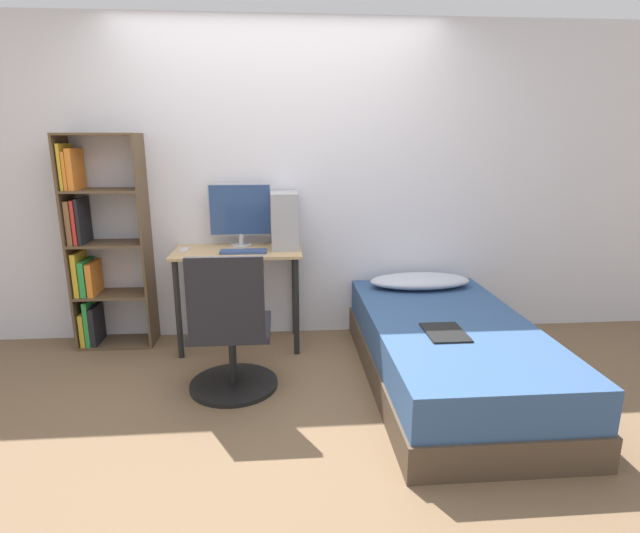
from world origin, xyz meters
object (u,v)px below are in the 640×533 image
(office_chair, at_px, (231,342))
(keyboard, at_px, (243,252))
(bed, at_px, (448,352))
(bookshelf, at_px, (96,249))
(monitor, at_px, (240,212))
(pc_tower, at_px, (285,220))

(office_chair, bearing_deg, keyboard, 85.68)
(keyboard, bearing_deg, bed, -25.21)
(office_chair, height_order, keyboard, office_chair)
(keyboard, bearing_deg, bookshelf, 169.46)
(bookshelf, relative_size, keyboard, 4.81)
(bookshelf, relative_size, bed, 0.81)
(monitor, relative_size, pc_tower, 1.14)
(bookshelf, xyz_separation_m, bed, (2.52, -0.86, -0.56))
(bed, distance_m, monitor, 1.88)
(monitor, height_order, keyboard, monitor)
(bed, xyz_separation_m, monitor, (-1.42, 0.91, 0.83))
(monitor, bearing_deg, pc_tower, -13.90)
(pc_tower, bearing_deg, office_chair, -113.60)
(bookshelf, xyz_separation_m, office_chair, (1.08, -0.87, -0.43))
(keyboard, bearing_deg, monitor, 97.13)
(office_chair, relative_size, keyboard, 2.76)
(bed, xyz_separation_m, pc_tower, (-1.07, 0.82, 0.77))
(office_chair, xyz_separation_m, pc_tower, (0.36, 0.83, 0.65))
(pc_tower, bearing_deg, monitor, 166.10)
(bookshelf, height_order, keyboard, bookshelf)
(keyboard, xyz_separation_m, pc_tower, (0.31, 0.17, 0.20))
(pc_tower, bearing_deg, bookshelf, 178.51)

